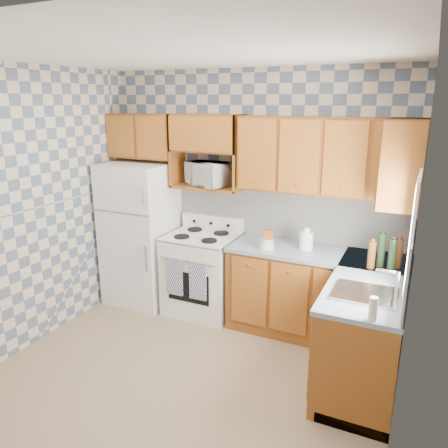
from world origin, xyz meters
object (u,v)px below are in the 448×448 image
(refrigerator, at_px, (141,234))
(electric_kettle, at_px, (306,241))
(stove_body, at_px, (202,274))
(microwave, at_px, (209,174))

(refrigerator, height_order, electric_kettle, refrigerator)
(electric_kettle, bearing_deg, refrigerator, -178.25)
(stove_body, xyz_separation_m, electric_kettle, (1.17, 0.04, 0.56))
(refrigerator, distance_m, stove_body, 0.89)
(stove_body, xyz_separation_m, microwave, (0.00, 0.19, 1.13))
(refrigerator, xyz_separation_m, microwave, (0.81, 0.21, 0.74))
(stove_body, height_order, electric_kettle, electric_kettle)
(microwave, height_order, electric_kettle, microwave)
(refrigerator, bearing_deg, stove_body, 1.78)
(refrigerator, height_order, stove_body, refrigerator)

